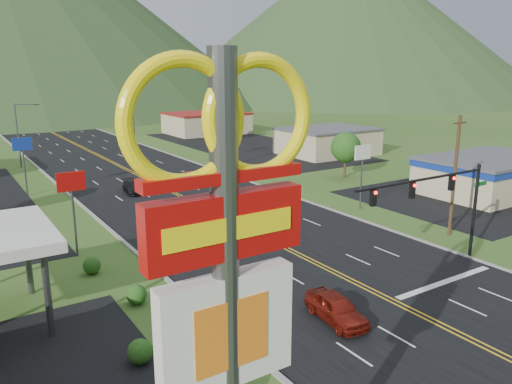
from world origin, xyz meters
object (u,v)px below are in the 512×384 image
traffic_signal (441,194)px  streetlight_west (20,131)px  car_red_near (336,309)px  pylon_sign (226,275)px  car_dark_mid (133,187)px  car_red_far (192,177)px

traffic_signal → streetlight_west: streetlight_west is taller
streetlight_west → car_red_near: size_ratio=2.04×
streetlight_west → car_red_near: 58.61m
traffic_signal → car_red_near: bearing=-169.7°
pylon_sign → car_dark_mid: bearing=73.6°
traffic_signal → car_red_near: size_ratio=2.97×
traffic_signal → car_red_far: bearing=94.0°
streetlight_west → car_red_far: 27.48m
car_dark_mid → streetlight_west: bearing=116.1°
traffic_signal → streetlight_west: (-18.16, 56.00, -0.15)m
streetlight_west → pylon_sign: bearing=-94.5°
streetlight_west → car_red_far: bearing=-54.4°
car_red_far → streetlight_west: bearing=-48.4°
streetlight_west → car_dark_mid: (7.85, -23.38, -4.54)m
pylon_sign → car_dark_mid: 47.33m
car_dark_mid → car_red_near: bearing=-83.5°
traffic_signal → car_red_far: (-2.38, 33.96, -4.64)m
pylon_sign → streetlight_west: bearing=85.5°
traffic_signal → car_red_near: traffic_signal is taller
pylon_sign → streetlight_west: (5.32, 68.00, -4.12)m
pylon_sign → traffic_signal: 26.67m
car_red_near → car_dark_mid: car_red_near is taller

